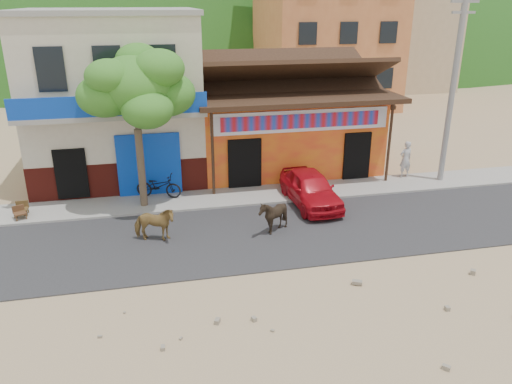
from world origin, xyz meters
The scene contains 16 objects.
ground centered at (0.00, 0.00, 0.00)m, with size 120.00×120.00×0.00m, color #9E825B.
road centered at (0.00, 2.50, 0.02)m, with size 60.00×5.00×0.04m, color #28282B.
sidewalk centered at (0.00, 6.00, 0.06)m, with size 60.00×2.00×0.12m, color gray.
dance_club centered at (2.00, 10.00, 1.80)m, with size 8.00×6.00×3.60m, color orange.
cafe_building centered at (-5.50, 10.00, 3.50)m, with size 7.00×6.00×7.00m, color beige.
apartment_front centered at (9.00, 24.00, 6.00)m, with size 9.00×9.00×12.00m, color #CC723F.
apartment_rear centered at (18.00, 30.00, 5.00)m, with size 8.00×8.00×10.00m, color tan.
tree centered at (-4.60, 5.80, 3.12)m, with size 3.00×3.00×6.00m, color #2D721E, non-canonical shape.
utility_pole centered at (8.20, 6.00, 4.12)m, with size 0.24×0.24×8.00m, color gray.
cow_tan centered at (-4.27, 2.77, 0.63)m, with size 0.64×1.41×1.19m, color olive.
cow_dark centered at (-0.28, 2.55, 0.66)m, with size 1.00×1.13×1.24m, color black.
red_car centered at (1.76, 4.70, 0.70)m, with size 1.57×3.90×1.33m, color red.
scooter centered at (-4.00, 6.50, 0.60)m, with size 0.64×1.83×0.96m, color black.
pedestrian centered at (6.82, 6.70, 0.94)m, with size 0.60×0.39×1.64m, color #B8B8B8.
cafe_chair_left centered at (-9.00, 5.77, 0.59)m, with size 0.43×0.43×0.93m, color #473117, non-canonical shape.
cafe_chair_right centered at (-9.00, 5.42, 0.56)m, with size 0.41×0.41×0.88m, color #4B3219, non-canonical shape.
Camera 1 is at (-4.16, -12.54, 7.57)m, focal length 35.00 mm.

